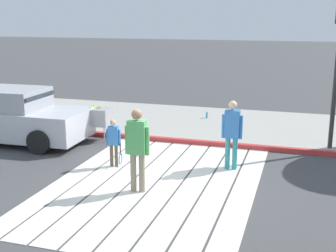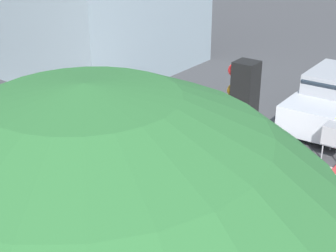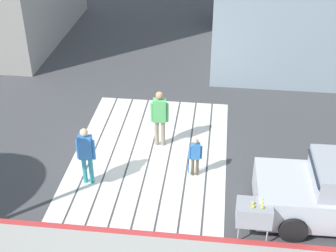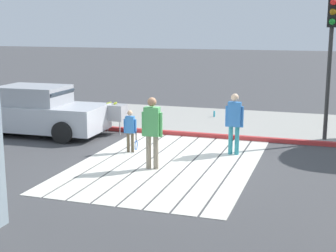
% 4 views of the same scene
% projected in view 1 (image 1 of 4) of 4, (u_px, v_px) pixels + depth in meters
% --- Properties ---
extents(ground_plane, '(120.00, 120.00, 0.00)m').
position_uv_depth(ground_plane, '(156.00, 183.00, 9.77)').
color(ground_plane, '#424244').
extents(crosswalk_stripes, '(6.40, 4.35, 0.01)m').
position_uv_depth(crosswalk_stripes, '(156.00, 183.00, 9.77)').
color(crosswalk_stripes, silver).
rests_on(crosswalk_stripes, ground).
extents(sidewalk_west, '(4.80, 40.00, 0.12)m').
position_uv_depth(sidewalk_west, '(209.00, 124.00, 14.95)').
color(sidewalk_west, '#9E9B93').
rests_on(sidewalk_west, ground).
extents(curb_painted, '(0.16, 40.00, 0.13)m').
position_uv_depth(curb_painted, '(192.00, 142.00, 12.77)').
color(curb_painted, '#BC3333').
rests_on(curb_painted, ground).
extents(car_parked_near_curb, '(2.06, 4.34, 1.57)m').
position_uv_depth(car_parked_near_curb, '(13.00, 117.00, 12.90)').
color(car_parked_near_curb, silver).
rests_on(car_parked_near_curb, ground).
extents(tennis_ball_cart, '(0.56, 0.80, 1.02)m').
position_uv_depth(tennis_ball_cart, '(97.00, 117.00, 13.10)').
color(tennis_ball_cart, '#99999E').
rests_on(tennis_ball_cart, ground).
extents(water_bottle, '(0.07, 0.07, 0.22)m').
position_uv_depth(water_bottle, '(207.00, 115.00, 15.49)').
color(water_bottle, '#33A5BF').
rests_on(water_bottle, sidewalk_west).
extents(pedestrian_adult_lead, '(0.25, 0.52, 1.78)m').
position_uv_depth(pedestrian_adult_lead, '(137.00, 144.00, 9.08)').
color(pedestrian_adult_lead, gray).
rests_on(pedestrian_adult_lead, ground).
extents(pedestrian_adult_trailing, '(0.23, 0.49, 1.68)m').
position_uv_depth(pedestrian_adult_trailing, '(232.00, 130.00, 10.45)').
color(pedestrian_adult_trailing, teal).
rests_on(pedestrian_adult_trailing, ground).
extents(pedestrian_child_with_racket, '(0.28, 0.39, 1.18)m').
position_uv_depth(pedestrian_child_with_racket, '(114.00, 141.00, 10.72)').
color(pedestrian_child_with_racket, brown).
rests_on(pedestrian_child_with_racket, ground).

